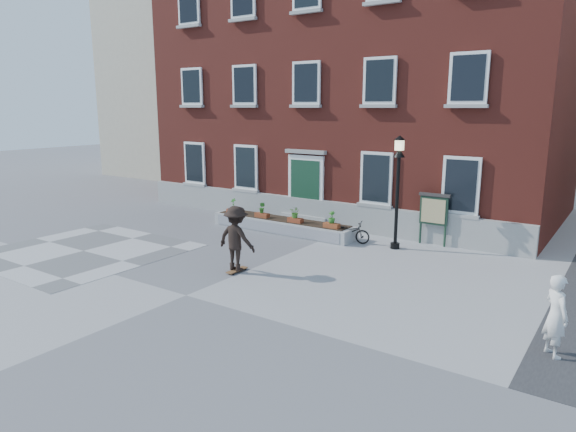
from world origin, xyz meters
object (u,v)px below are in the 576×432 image
Objects in this scene: notice_board at (434,210)px; skateboarder at (236,238)px; bicycle at (349,232)px; bystander at (556,316)px; lamp_post at (398,177)px.

notice_board is 0.93× the size of skateboarder.
bystander reaches higher than bicycle.
bicycle is at bearing -151.62° from notice_board.
notice_board reaches higher than bystander.
bicycle is at bearing 11.73° from bystander.
bystander is (7.46, -5.43, 0.44)m from bicycle.
skateboarder is at bearing -119.01° from lamp_post.
bicycle is at bearing 76.91° from skateboarder.
skateboarder is (-8.61, 0.47, 0.20)m from bystander.
skateboarder reaches higher than notice_board.
notice_board is at bearing -73.90° from bicycle.
notice_board reaches higher than bicycle.
lamp_post reaches higher than bicycle.
skateboarder is at bearing 44.61° from bystander.
notice_board is at bearing 59.40° from skateboarder.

